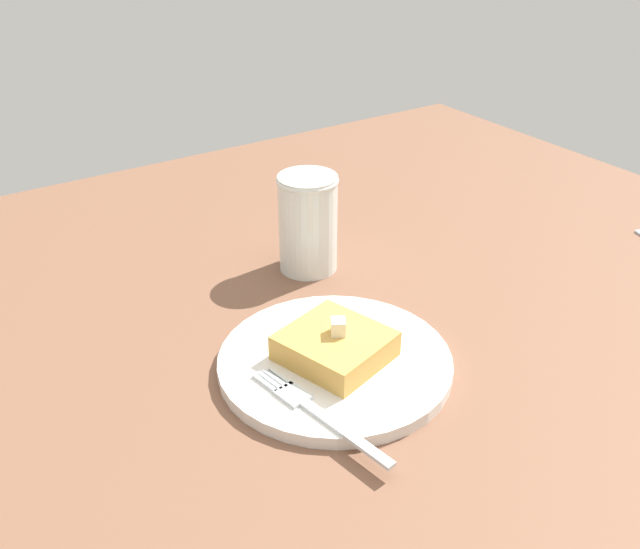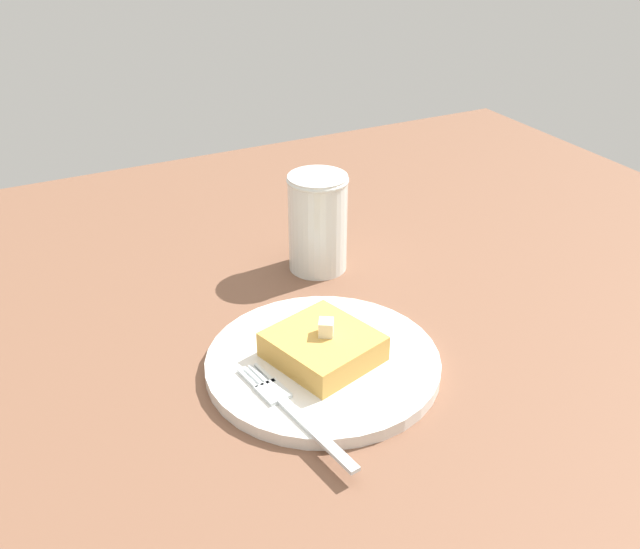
{
  "view_description": "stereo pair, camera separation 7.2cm",
  "coord_description": "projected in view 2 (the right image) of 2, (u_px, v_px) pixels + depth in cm",
  "views": [
    {
      "loc": [
        -43.55,
        37.09,
        42.73
      ],
      "look_at": [
        8.76,
        2.5,
        6.76
      ],
      "focal_mm": 40.0,
      "sensor_mm": 36.0,
      "label": 1
    },
    {
      "loc": [
        -47.18,
        30.85,
        42.73
      ],
      "look_at": [
        8.76,
        2.5,
        6.76
      ],
      "focal_mm": 40.0,
      "sensor_mm": 36.0,
      "label": 2
    }
  ],
  "objects": [
    {
      "name": "plate",
      "position": [
        323.0,
        362.0,
        0.66
      ],
      "size": [
        21.67,
        21.67,
        1.22
      ],
      "color": "silver",
      "rests_on": "table_surface"
    },
    {
      "name": "syrup_jar",
      "position": [
        318.0,
        226.0,
        0.8
      ],
      "size": [
        6.88,
        6.88,
        11.32
      ],
      "color": "#422109",
      "rests_on": "table_surface"
    },
    {
      "name": "fork",
      "position": [
        288.0,
        407.0,
        0.59
      ],
      "size": [
        16.03,
        3.95,
        0.36
      ],
      "color": "silver",
      "rests_on": "plate"
    },
    {
      "name": "butter_pat_primary",
      "position": [
        329.0,
        330.0,
        0.64
      ],
      "size": [
        1.92,
        1.87,
        1.45
      ],
      "primitive_type": "cube",
      "rotation": [
        0.0,
        0.0,
        2.59
      ],
      "color": "#F1E8C6",
      "rests_on": "toast_slice_center"
    },
    {
      "name": "table_surface",
      "position": [
        384.0,
        359.0,
        0.69
      ],
      "size": [
        117.62,
        117.62,
        2.26
      ],
      "primitive_type": "cube",
      "color": "brown",
      "rests_on": "ground"
    },
    {
      "name": "toast_slice_center",
      "position": [
        323.0,
        346.0,
        0.65
      ],
      "size": [
        10.82,
        10.56,
        2.52
      ],
      "primitive_type": "cube",
      "rotation": [
        0.0,
        0.0,
        0.29
      ],
      "color": "gold",
      "rests_on": "plate"
    }
  ]
}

